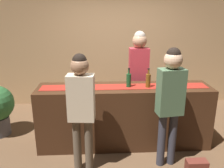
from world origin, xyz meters
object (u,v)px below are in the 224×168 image
object	(u,v)px
wine_bottle_clear	(169,78)
customer_browsing	(81,102)
wine_bottle_amber	(148,80)
customer_sipping	(170,96)
bartender	(139,69)
handbag	(196,168)
wine_glass_mid_counter	(83,80)
wine_glass_near_customer	(72,80)
wine_bottle_green	(129,80)

from	to	relation	value
wine_bottle_clear	customer_browsing	size ratio (longest dim) A/B	0.19
wine_bottle_amber	customer_sipping	bearing A→B (deg)	-70.60
wine_bottle_clear	customer_browsing	distance (m)	1.52
wine_bottle_amber	wine_bottle_clear	bearing A→B (deg)	17.12
bartender	handbag	bearing A→B (deg)	112.27
wine_bottle_amber	wine_bottle_clear	world-z (taller)	same
wine_bottle_clear	wine_glass_mid_counter	world-z (taller)	wine_bottle_clear
wine_bottle_amber	wine_glass_mid_counter	distance (m)	1.00
wine_glass_near_customer	handbag	distance (m)	2.17
wine_bottle_amber	customer_sipping	size ratio (longest dim) A/B	0.18
wine_bottle_amber	handbag	distance (m)	1.39
wine_glass_near_customer	bartender	xyz separation A→B (m)	(1.12, 0.53, 0.03)
wine_bottle_green	wine_glass_near_customer	xyz separation A→B (m)	(-0.87, 0.06, -0.01)
wine_bottle_green	customer_browsing	size ratio (longest dim) A/B	0.19
wine_bottle_clear	handbag	world-z (taller)	wine_bottle_clear
wine_bottle_green	wine_bottle_clear	distance (m)	0.66
wine_bottle_amber	wine_glass_mid_counter	size ratio (longest dim) A/B	2.10
wine_bottle_clear	wine_glass_near_customer	bearing A→B (deg)	-179.29
wine_bottle_clear	wine_bottle_green	bearing A→B (deg)	-173.36
wine_bottle_amber	wine_bottle_clear	size ratio (longest dim) A/B	1.00
wine_glass_near_customer	wine_bottle_clear	bearing A→B (deg)	0.71
wine_bottle_clear	bartender	xyz separation A→B (m)	(-0.41, 0.51, 0.02)
bartender	wine_bottle_clear	bearing A→B (deg)	128.41
wine_bottle_clear	customer_browsing	bearing A→B (deg)	-152.00
handbag	wine_bottle_clear	bearing A→B (deg)	101.15
wine_bottle_amber	wine_glass_near_customer	distance (m)	1.17
customer_browsing	wine_bottle_amber	bearing A→B (deg)	36.57
wine_bottle_green	handbag	distance (m)	1.55
handbag	wine_glass_mid_counter	bearing A→B (deg)	149.46
wine_bottle_clear	customer_sipping	world-z (taller)	customer_sipping
wine_glass_near_customer	customer_browsing	world-z (taller)	customer_browsing
wine_bottle_clear	wine_glass_mid_counter	bearing A→B (deg)	-179.43
wine_bottle_amber	wine_bottle_green	size ratio (longest dim) A/B	1.00
wine_glass_mid_counter	customer_browsing	xyz separation A→B (m)	(0.01, -0.70, -0.09)
bartender	customer_browsing	world-z (taller)	bartender
wine_glass_near_customer	customer_sipping	bearing A→B (deg)	-25.02
wine_bottle_green	wine_bottle_clear	xyz separation A→B (m)	(0.65, 0.08, 0.00)
wine_glass_mid_counter	customer_browsing	world-z (taller)	customer_browsing
wine_bottle_green	customer_sipping	world-z (taller)	customer_sipping
wine_glass_near_customer	customer_browsing	distance (m)	0.72
bartender	wine_bottle_amber	bearing A→B (deg)	94.32
wine_bottle_clear	bartender	size ratio (longest dim) A/B	0.17
customer_sipping	customer_browsing	xyz separation A→B (m)	(-1.17, -0.06, -0.04)
customer_sipping	wine_glass_mid_counter	bearing A→B (deg)	144.21
wine_bottle_clear	bartender	bearing A→B (deg)	128.49
wine_bottle_amber	wine_bottle_green	bearing A→B (deg)	173.36
wine_bottle_clear	handbag	distance (m)	1.37
wine_bottle_green	customer_browsing	distance (m)	0.94
wine_bottle_clear	wine_glass_mid_counter	distance (m)	1.35
wine_glass_mid_counter	bartender	world-z (taller)	bartender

